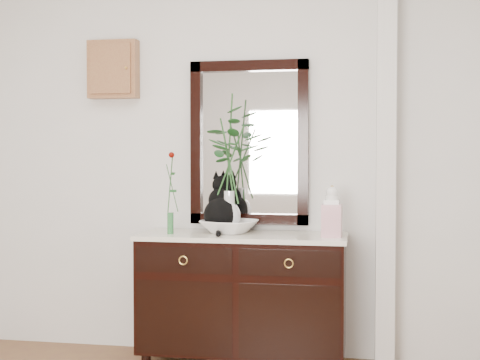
% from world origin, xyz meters
% --- Properties ---
extents(wall_back, '(3.60, 0.04, 2.70)m').
position_xyz_m(wall_back, '(0.00, 1.98, 1.35)').
color(wall_back, silver).
rests_on(wall_back, ground).
extents(pilaster, '(0.12, 0.20, 2.70)m').
position_xyz_m(pilaster, '(1.00, 1.90, 1.35)').
color(pilaster, silver).
rests_on(pilaster, ground).
extents(sideboard, '(1.33, 0.52, 0.82)m').
position_xyz_m(sideboard, '(0.10, 1.73, 0.47)').
color(sideboard, black).
rests_on(sideboard, ground).
extents(wall_mirror, '(0.80, 0.06, 1.10)m').
position_xyz_m(wall_mirror, '(0.10, 1.97, 1.44)').
color(wall_mirror, black).
rests_on(wall_mirror, wall_back).
extents(key_cabinet, '(0.35, 0.10, 0.40)m').
position_xyz_m(key_cabinet, '(-0.85, 1.94, 1.95)').
color(key_cabinet, brown).
rests_on(key_cabinet, wall_back).
extents(cat, '(0.33, 0.38, 0.38)m').
position_xyz_m(cat, '(-0.05, 1.79, 1.04)').
color(cat, black).
rests_on(cat, sideboard).
extents(lotus_bowl, '(0.44, 0.44, 0.09)m').
position_xyz_m(lotus_bowl, '(0.01, 1.76, 0.89)').
color(lotus_bowl, white).
rests_on(lotus_bowl, sideboard).
extents(vase_branches, '(0.54, 0.54, 0.89)m').
position_xyz_m(vase_branches, '(0.01, 1.76, 1.32)').
color(vase_branches, silver).
rests_on(vase_branches, lotus_bowl).
extents(bud_vase_rose, '(0.07, 0.07, 0.54)m').
position_xyz_m(bud_vase_rose, '(-0.36, 1.65, 1.12)').
color(bud_vase_rose, '#2F6F39').
rests_on(bud_vase_rose, sideboard).
extents(ginger_jar, '(0.13, 0.13, 0.32)m').
position_xyz_m(ginger_jar, '(0.67, 1.67, 1.01)').
color(ginger_jar, white).
rests_on(ginger_jar, sideboard).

